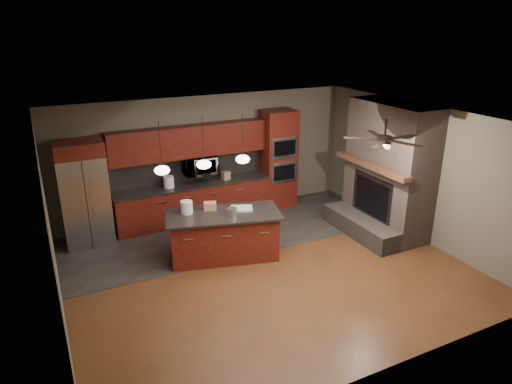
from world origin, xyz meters
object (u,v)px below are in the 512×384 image
refrigerator (84,194)px  kitchen_island (224,235)px  cardboard_box (210,206)px  counter_box (226,176)px  paint_tray (242,208)px  counter_bucket (169,182)px  oven_tower (278,159)px  microwave (200,165)px  white_bucket (187,207)px  paint_can (232,211)px

refrigerator → kitchen_island: refrigerator is taller
cardboard_box → counter_box: size_ratio=1.22×
paint_tray → cardboard_box: bearing=178.0°
refrigerator → paint_tray: bearing=-34.1°
kitchen_island → counter_bucket: bearing=119.2°
oven_tower → cardboard_box: (-2.38, -1.62, -0.20)m
paint_tray → cardboard_box: 0.61m
microwave → paint_tray: size_ratio=1.79×
kitchen_island → white_bucket: bearing=167.8°
paint_tray → white_bucket: bearing=-173.3°
kitchen_island → counter_bucket: size_ratio=9.04×
refrigerator → counter_bucket: bearing=2.6°
oven_tower → paint_can: size_ratio=12.53×
counter_bucket → counter_box: bearing=-2.1°
kitchen_island → microwave: bearing=97.2°
cardboard_box → paint_tray: bearing=-2.9°
microwave → counter_box: bearing=-9.7°
oven_tower → counter_box: (-1.39, -0.04, -0.19)m
counter_box → paint_can: bearing=-122.4°
oven_tower → paint_tray: oven_tower is taller
refrigerator → paint_tray: refrigerator is taller
microwave → paint_can: microwave is taller
oven_tower → counter_bucket: (-2.72, 0.01, -0.16)m
white_bucket → paint_tray: 1.05m
white_bucket → cardboard_box: 0.46m
paint_tray → kitchen_island: bearing=-154.2°
refrigerator → microwave: bearing=3.0°
microwave → kitchen_island: 2.14m
paint_can → counter_bucket: bearing=107.2°
refrigerator → white_bucket: refrigerator is taller
oven_tower → counter_box: oven_tower is taller
oven_tower → white_bucket: oven_tower is taller
microwave → counter_box: 0.66m
white_bucket → counter_box: (1.44, 1.55, -0.05)m
paint_tray → counter_bucket: bearing=137.9°
refrigerator → paint_can: refrigerator is taller
counter_bucket → counter_box: size_ratio=1.33×
paint_can → counter_bucket: (-0.63, 2.03, 0.05)m
kitchen_island → paint_tray: 0.62m
paint_can → paint_tray: size_ratio=0.46×
microwave → paint_can: bearing=-93.3°
refrigerator → white_bucket: (1.65, -1.52, -0.04)m
paint_tray → counter_box: (0.44, 1.83, 0.06)m
kitchen_island → white_bucket: size_ratio=9.58×
kitchen_island → cardboard_box: (-0.16, 0.27, 0.53)m
microwave → refrigerator: 2.52m
kitchen_island → paint_can: 0.55m
paint_tray → cardboard_box: size_ratio=1.73×
paint_tray → oven_tower: bearing=68.1°
microwave → white_bucket: size_ratio=3.01×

